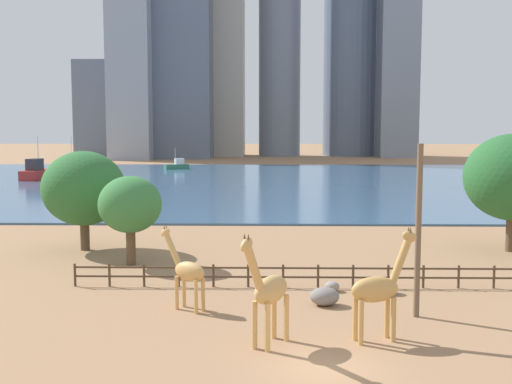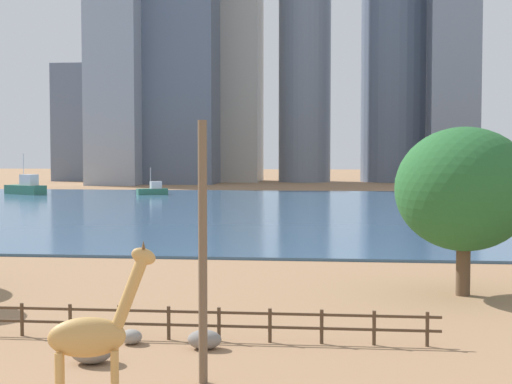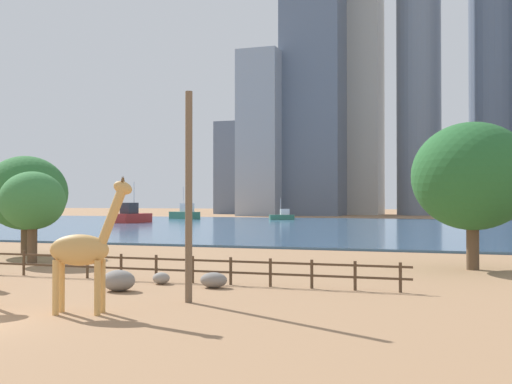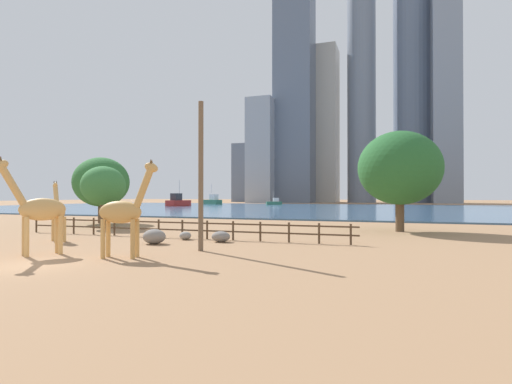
% 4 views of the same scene
% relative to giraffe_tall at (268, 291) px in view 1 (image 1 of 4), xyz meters
% --- Properties ---
extents(ground_plane, '(400.00, 400.00, 0.00)m').
position_rel_giraffe_tall_xyz_m(ground_plane, '(2.04, 77.64, -2.35)').
color(ground_plane, '#9E7551').
extents(harbor_water, '(180.00, 86.00, 0.20)m').
position_rel_giraffe_tall_xyz_m(harbor_water, '(2.04, 74.64, -2.25)').
color(harbor_water, '#3D6084').
rests_on(harbor_water, ground).
extents(giraffe_tall, '(2.27, 3.20, 4.96)m').
position_rel_giraffe_tall_xyz_m(giraffe_tall, '(0.00, 0.00, 0.00)').
color(giraffe_tall, tan).
rests_on(giraffe_tall, ground).
extents(giraffe_companion, '(3.04, 1.38, 4.84)m').
position_rel_giraffe_tall_xyz_m(giraffe_companion, '(4.63, 0.76, -0.10)').
color(giraffe_companion, tan).
rests_on(giraffe_companion, ground).
extents(giraffe_young, '(2.66, 2.14, 4.10)m').
position_rel_giraffe_tall_xyz_m(giraffe_young, '(-4.01, 5.17, -0.39)').
color(giraffe_young, tan).
rests_on(giraffe_young, ground).
extents(utility_pole, '(0.28, 0.28, 8.25)m').
position_rel_giraffe_tall_xyz_m(utility_pole, '(7.05, 4.23, 1.77)').
color(utility_pole, brown).
rests_on(utility_pole, ground).
extents(boulder_near_fence, '(0.82, 0.75, 0.56)m').
position_rel_giraffe_tall_xyz_m(boulder_near_fence, '(3.48, 8.81, -2.07)').
color(boulder_near_fence, gray).
rests_on(boulder_near_fence, ground).
extents(boulder_by_pole, '(1.26, 0.94, 0.71)m').
position_rel_giraffe_tall_xyz_m(boulder_by_pole, '(6.36, 8.39, -2.00)').
color(boulder_by_pole, gray).
rests_on(boulder_by_pole, ground).
extents(boulder_small, '(1.49, 1.24, 0.93)m').
position_rel_giraffe_tall_xyz_m(boulder_small, '(2.84, 6.05, -1.88)').
color(boulder_small, gray).
rests_on(boulder_small, ground).
extents(enclosure_fence, '(26.12, 0.14, 1.30)m').
position_rel_giraffe_tall_xyz_m(enclosure_fence, '(1.93, 9.64, -1.59)').
color(enclosure_fence, '#4C3826').
rests_on(enclosure_fence, ground).
extents(tree_center_broad, '(4.11, 4.11, 5.82)m').
position_rel_giraffe_tall_xyz_m(tree_center_broad, '(-8.98, 15.30, 1.59)').
color(tree_center_broad, brown).
rests_on(tree_center_broad, ground).
extents(tree_right_tall, '(6.00, 6.00, 7.23)m').
position_rel_giraffe_tall_xyz_m(tree_right_tall, '(-13.40, 20.17, 2.17)').
color(tree_right_tall, brown).
rests_on(tree_right_tall, ground).
extents(boat_ferry, '(7.69, 5.79, 6.59)m').
position_rel_giraffe_tall_xyz_m(boat_ferry, '(-39.04, 101.59, -1.05)').
color(boat_ferry, '#337259').
rests_on(boat_ferry, harbor_water).
extents(boat_sailboat, '(3.59, 8.01, 6.98)m').
position_rel_giraffe_tall_xyz_m(boat_sailboat, '(-37.95, 78.12, -0.99)').
color(boat_sailboat, '#B22D28').
rests_on(boat_sailboat, harbor_water).
extents(boat_tug, '(5.08, 3.70, 4.33)m').
position_rel_giraffe_tall_xyz_m(boat_tug, '(-18.51, 102.94, -1.42)').
color(boat_tug, '#337259').
rests_on(boat_tug, harbor_water).
extents(skyline_block_left, '(10.84, 12.32, 43.30)m').
position_rel_giraffe_tall_xyz_m(skyline_block_left, '(-35.78, 142.33, 19.30)').
color(skyline_block_left, '#939EAD').
rests_on(skyline_block_left, ground).
extents(skyline_block_right, '(9.44, 14.00, 68.69)m').
position_rel_giraffe_tall_xyz_m(skyline_block_right, '(-11.91, 161.94, 31.99)').
color(skyline_block_right, '#ADA89E').
rests_on(skyline_block_right, ground).
extents(skyline_block_wide, '(15.34, 9.42, 27.59)m').
position_rel_giraffe_tall_xyz_m(skyline_block_wide, '(-48.51, 162.17, 11.45)').
color(skyline_block_wide, slate).
rests_on(skyline_block_wide, ground).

